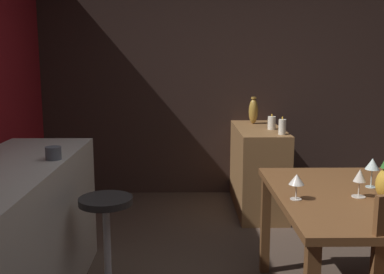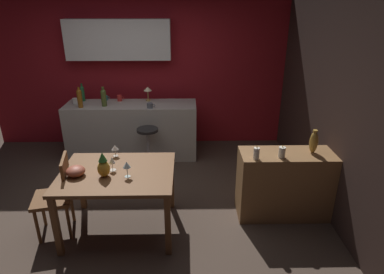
% 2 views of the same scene
% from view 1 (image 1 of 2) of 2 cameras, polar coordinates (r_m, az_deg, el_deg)
% --- Properties ---
extents(wall_side_right, '(0.10, 4.40, 2.60)m').
position_cam_1_polar(wall_side_right, '(4.86, 1.42, 7.85)').
color(wall_side_right, '#33231E').
rests_on(wall_side_right, ground_plane).
extents(dining_table, '(1.22, 0.94, 0.74)m').
position_cam_1_polar(dining_table, '(2.67, 20.83, -8.68)').
color(dining_table, brown).
rests_on(dining_table, ground_plane).
extents(sideboard_cabinet, '(1.10, 0.44, 0.82)m').
position_cam_1_polar(sideboard_cabinet, '(4.46, 8.46, -4.01)').
color(sideboard_cabinet, olive).
rests_on(sideboard_cabinet, ground_plane).
extents(bar_stool, '(0.34, 0.34, 0.67)m').
position_cam_1_polar(bar_stool, '(2.80, -10.87, -13.83)').
color(bar_stool, '#262323').
rests_on(bar_stool, ground_plane).
extents(wine_glass_left, '(0.07, 0.07, 0.16)m').
position_cam_1_polar(wine_glass_left, '(2.56, 20.87, -4.87)').
color(wine_glass_left, silver).
rests_on(wine_glass_left, dining_table).
extents(wine_glass_right, '(0.08, 0.08, 0.14)m').
position_cam_1_polar(wine_glass_right, '(2.42, 13.35, -5.44)').
color(wine_glass_right, silver).
rests_on(wine_glass_right, dining_table).
extents(wine_glass_center, '(0.08, 0.08, 0.17)m').
position_cam_1_polar(wine_glass_center, '(2.78, 22.25, -3.34)').
color(wine_glass_center, silver).
rests_on(wine_glass_center, dining_table).
extents(cup_slate, '(0.13, 0.09, 0.08)m').
position_cam_1_polar(cup_slate, '(2.71, -17.44, -1.99)').
color(cup_slate, '#515660').
rests_on(cup_slate, kitchen_counter).
extents(pillar_candle_tall, '(0.08, 0.08, 0.15)m').
position_cam_1_polar(pillar_candle_tall, '(4.28, 10.25, 1.80)').
color(pillar_candle_tall, white).
rests_on(pillar_candle_tall, sideboard_cabinet).
extents(pillar_candle_short, '(0.07, 0.07, 0.16)m').
position_cam_1_polar(pillar_candle_short, '(4.00, 11.57, 1.29)').
color(pillar_candle_short, white).
rests_on(pillar_candle_short, sideboard_cabinet).
extents(vase_brass, '(0.10, 0.10, 0.28)m').
position_cam_1_polar(vase_brass, '(4.63, 7.93, 3.34)').
color(vase_brass, '#B78C38').
rests_on(vase_brass, sideboard_cabinet).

